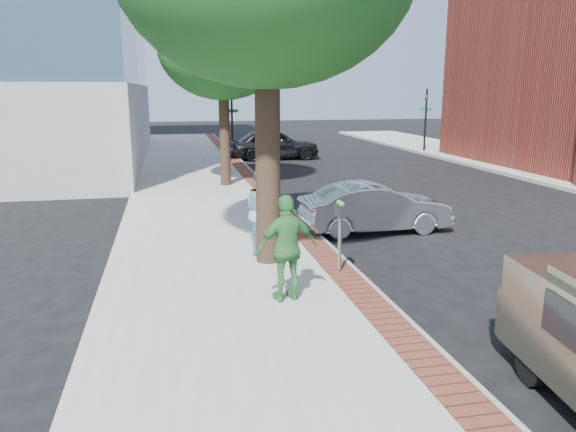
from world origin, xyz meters
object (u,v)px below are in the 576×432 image
object	(u,v)px
parking_meter	(340,222)
bg_car	(274,144)
person_officer	(264,211)
person_green	(287,248)
person_gray	(271,215)
sedan_silver	(375,208)

from	to	relation	value
parking_meter	bg_car	xyz separation A→B (m)	(2.41, 20.06, -0.37)
person_officer	person_green	size ratio (longest dim) A/B	1.06
person_gray	person_officer	bearing A→B (deg)	-173.57
person_officer	person_green	bearing A→B (deg)	168.27
parking_meter	sedan_silver	world-z (taller)	parking_meter
person_gray	person_officer	distance (m)	0.31
parking_meter	person_officer	size ratio (longest dim) A/B	0.74
parking_meter	person_gray	distance (m)	1.70
person_officer	person_green	world-z (taller)	person_officer
parking_meter	person_green	size ratio (longest dim) A/B	0.79
person_officer	bg_car	bearing A→B (deg)	-21.99
parking_meter	person_green	world-z (taller)	person_green
parking_meter	person_officer	xyz separation A→B (m)	(-1.28, 1.52, -0.06)
person_green	sedan_silver	bearing A→B (deg)	-135.17
person_gray	sedan_silver	size ratio (longest dim) A/B	0.49
parking_meter	sedan_silver	distance (m)	4.15
parking_meter	person_green	distance (m)	1.83
sedan_silver	bg_car	distance (m)	16.51
parking_meter	person_gray	xyz separation A→B (m)	(-1.18, 1.22, -0.07)
person_officer	sedan_silver	size ratio (longest dim) A/B	0.50
parking_meter	person_green	bearing A→B (deg)	-136.83
bg_car	person_officer	bearing A→B (deg)	169.40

